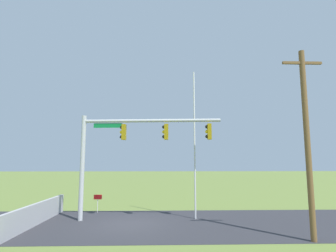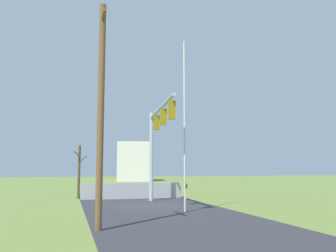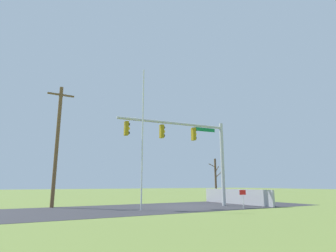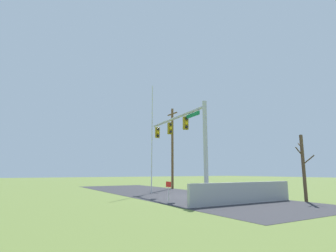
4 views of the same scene
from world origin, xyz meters
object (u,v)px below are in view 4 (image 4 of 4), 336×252
Objects in this scene: flagpole at (152,138)px; open_sign at (168,187)px; signal_mast at (185,133)px; utility_pole at (172,146)px; bare_tree at (303,167)px.

open_sign is (6.53, -2.21, -3.79)m from flagpole.
signal_mast is at bearing 129.36° from open_sign.
signal_mast is 7.05× the size of open_sign.
utility_pole is (-8.91, 4.39, -0.06)m from signal_mast.
bare_tree is 8.45m from open_sign.
signal_mast is 9.93m from utility_pole.
bare_tree is at bearing 62.98° from open_sign.
utility_pole is 2.16× the size of bare_tree.
flagpole reaches higher than utility_pole.
utility_pole is 15.14m from bare_tree.
signal_mast is 2.10× the size of bare_tree.
utility_pole is at bearing 153.76° from signal_mast.
flagpole is at bearing -173.31° from signal_mast.
flagpole is 11.87m from bare_tree.
bare_tree is at bearing 1.34° from utility_pole.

